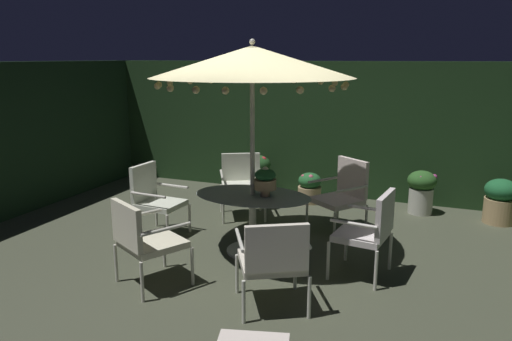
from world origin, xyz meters
The scene contains 16 objects.
ground_plane centered at (0.00, 0.00, -0.01)m, with size 8.62×6.41×0.02m, color #454937.
hedge_backdrop_rear centered at (0.00, 3.05, 1.17)m, with size 8.62×0.30×2.33m, color #1D371B.
hedge_backdrop_left centered at (-4.16, 0.00, 1.17)m, with size 0.30×6.41×2.33m, color black.
patio_dining_table centered at (-0.12, 0.01, 0.55)m, with size 1.48×0.98×0.75m.
patio_umbrella centered at (-0.12, 0.01, 2.34)m, with size 2.40×2.40×2.60m.
centerpiece_planter centered at (0.05, 0.00, 0.95)m, with size 0.27×0.27×0.36m.
patio_chair_north centered at (-0.82, 1.31, 0.56)m, with size 0.85×0.83×0.94m.
patio_chair_northeast centered at (-1.61, 0.09, 0.55)m, with size 0.63×0.60×0.97m.
patio_chair_east centered at (-0.82, -1.30, 0.55)m, with size 0.85×0.84×0.95m.
patio_chair_southeast centered at (0.61, -1.28, 0.54)m, with size 0.87×0.86×0.93m.
patio_chair_south centered at (1.35, -0.18, 0.57)m, with size 0.64×0.70×0.98m.
patio_chair_southwest centered at (0.76, 1.22, 0.56)m, with size 0.85×0.85×1.01m.
potted_plant_right_near centered at (1.74, 2.43, 0.38)m, with size 0.44×0.44×0.68m.
potted_plant_back_right centered at (2.85, 2.37, 0.35)m, with size 0.47×0.47×0.66m.
potted_plant_back_center centered at (-0.03, 2.36, 0.26)m, with size 0.39×0.39×0.51m.
potted_plant_left_near centered at (-1.05, 2.53, 0.34)m, with size 0.51×0.51×0.70m.
Camera 1 is at (2.05, -5.35, 2.39)m, focal length 34.26 mm.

